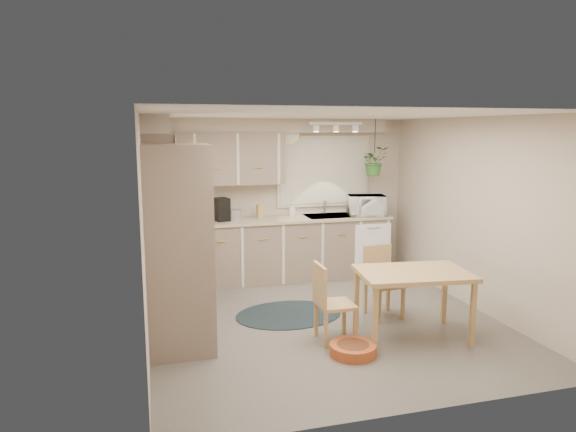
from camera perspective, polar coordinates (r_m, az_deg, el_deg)
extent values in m
plane|color=#67635B|center=(6.24, 3.96, -11.49)|extent=(4.20, 4.20, 0.00)
plane|color=silver|center=(5.83, 4.23, 11.12)|extent=(4.20, 4.20, 0.00)
cube|color=#BCAC9B|center=(7.91, -0.93, 2.00)|extent=(4.00, 0.04, 2.40)
cube|color=#BCAC9B|center=(4.04, 13.99, -5.62)|extent=(4.00, 0.04, 2.40)
cube|color=#BCAC9B|center=(5.59, -15.65, -1.50)|extent=(0.04, 4.20, 2.40)
cube|color=#BCAC9B|center=(6.84, 20.13, 0.23)|extent=(0.04, 4.20, 2.40)
cube|color=#7E6D5F|center=(6.62, -12.71, -6.36)|extent=(0.60, 1.85, 0.90)
cube|color=#7E6D5F|center=(7.71, -1.81, -3.87)|extent=(3.60, 0.60, 0.90)
cube|color=beige|center=(6.51, -12.78, -2.37)|extent=(0.64, 1.89, 0.04)
cube|color=beige|center=(7.60, -1.81, -0.44)|extent=(3.64, 0.64, 0.04)
cube|color=#7E6D5F|center=(5.26, -12.05, -3.71)|extent=(0.65, 0.65, 2.10)
cube|color=white|center=(5.29, -8.58, -3.54)|extent=(0.02, 0.56, 0.58)
cube|color=#7E6D5F|center=(6.51, -14.31, 5.62)|extent=(0.35, 2.00, 0.75)
cube|color=#7E6D5F|center=(7.49, -8.09, 6.29)|extent=(2.00, 0.35, 0.75)
cube|color=#BCAC9B|center=(6.50, -14.71, 9.79)|extent=(0.30, 2.00, 0.20)
cube|color=#BCAC9B|center=(7.64, -2.15, 10.01)|extent=(3.60, 0.30, 0.20)
cube|color=white|center=(5.94, -12.44, -3.24)|extent=(0.52, 0.58, 0.02)
cube|color=white|center=(5.86, -12.79, 1.09)|extent=(0.40, 0.60, 0.14)
cube|color=white|center=(8.03, 3.98, 4.97)|extent=(1.40, 0.02, 1.00)
cube|color=beige|center=(8.04, 3.95, 4.98)|extent=(1.50, 0.02, 1.10)
cube|color=#979A9E|center=(7.87, 4.56, -0.27)|extent=(0.70, 0.48, 0.10)
cube|color=white|center=(7.91, 9.38, -3.84)|extent=(0.58, 0.02, 0.83)
cube|color=white|center=(7.52, 5.36, 10.21)|extent=(0.80, 0.04, 0.04)
cylinder|color=#DFBF4E|center=(7.85, 0.18, 9.12)|extent=(0.30, 0.03, 0.30)
cube|color=tan|center=(5.81, 13.63, -9.49)|extent=(1.26, 0.92, 0.74)
cube|color=tan|center=(5.56, 5.31, -9.52)|extent=(0.40, 0.40, 0.85)
cube|color=tan|center=(6.34, 10.66, -7.24)|extent=(0.44, 0.44, 0.85)
ellipsoid|color=black|center=(6.40, 0.08, -10.87)|extent=(1.36, 1.05, 0.01)
cylinder|color=#B93D25|center=(5.38, 7.22, -14.48)|extent=(0.54, 0.54, 0.11)
imported|color=white|center=(7.95, 8.70, 1.42)|extent=(0.61, 0.43, 0.38)
imported|color=white|center=(7.83, 0.46, 0.33)|extent=(0.11, 0.20, 0.09)
imported|color=#346E2C|center=(7.94, 9.57, 5.69)|extent=(0.41, 0.46, 0.34)
cube|color=black|center=(7.45, -7.38, 0.73)|extent=(0.24, 0.27, 0.33)
cube|color=#979A9E|center=(7.50, -6.20, 0.12)|extent=(0.28, 0.20, 0.15)
cube|color=tan|center=(7.61, -3.09, 0.51)|extent=(0.11, 0.11, 0.21)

